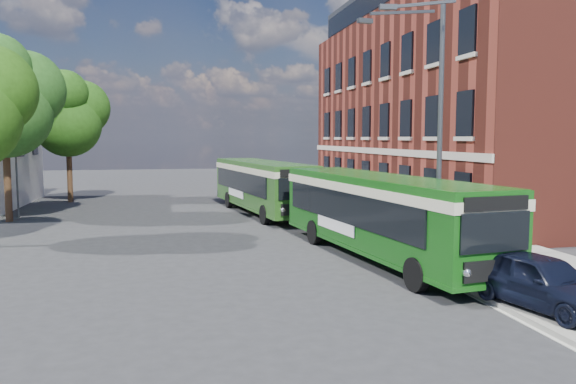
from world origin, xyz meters
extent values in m
plane|color=#29292C|center=(0.00, 0.00, 0.00)|extent=(120.00, 120.00, 0.00)
cube|color=gray|center=(7.00, 8.00, 0.07)|extent=(6.00, 48.00, 0.15)
cube|color=beige|center=(3.95, 8.00, 0.01)|extent=(0.12, 48.00, 0.01)
cube|color=maroon|center=(14.00, 12.00, 6.00)|extent=(12.00, 26.00, 12.00)
cube|color=beige|center=(7.96, 12.00, 3.60)|extent=(0.12, 26.00, 0.35)
cylinder|color=#3E4044|center=(-12.50, 13.00, 4.50)|extent=(0.10, 0.10, 9.00)
cube|color=red|center=(-12.05, 13.00, 8.60)|extent=(0.90, 0.02, 0.60)
cylinder|color=#3E4044|center=(5.20, -2.00, 0.15)|extent=(0.44, 0.44, 0.30)
cylinder|color=#3E4044|center=(5.20, -2.00, 4.50)|extent=(0.18, 0.18, 9.00)
cube|color=#3E4044|center=(3.96, -2.60, 8.80)|extent=(2.58, 0.46, 0.37)
cube|color=#3E4044|center=(3.96, -1.40, 8.80)|extent=(2.58, 0.46, 0.37)
cube|color=#3E4044|center=(2.73, -3.08, 8.55)|extent=(0.55, 0.22, 0.16)
cube|color=#3E4044|center=(2.73, -0.92, 8.55)|extent=(0.55, 0.22, 0.16)
cylinder|color=#3E4044|center=(5.60, -4.20, 1.25)|extent=(0.08, 0.08, 2.50)
cube|color=red|center=(5.60, -4.20, 2.35)|extent=(0.35, 0.04, 0.35)
cube|color=#114B11|center=(3.20, -1.38, 1.77)|extent=(4.11, 12.50, 2.45)
cube|color=#114B11|center=(3.20, -1.38, 0.50)|extent=(4.15, 12.54, 0.14)
cube|color=black|center=(1.89, -1.26, 1.90)|extent=(1.47, 10.39, 1.10)
cube|color=black|center=(4.43, -0.92, 1.90)|extent=(1.47, 10.39, 1.10)
cube|color=beige|center=(3.20, -1.38, 2.60)|extent=(4.17, 12.57, 0.32)
cube|color=#114B11|center=(3.20, -1.38, 2.96)|extent=(3.99, 12.39, 0.12)
cube|color=black|center=(4.02, -7.50, 1.95)|extent=(2.14, 0.36, 1.05)
cube|color=black|center=(4.02, -7.51, 2.70)|extent=(1.99, 0.34, 0.38)
cube|color=black|center=(4.02, -7.51, 0.95)|extent=(1.89, 0.33, 0.55)
sphere|color=silver|center=(3.17, -7.60, 0.95)|extent=(0.26, 0.26, 0.26)
sphere|color=silver|center=(4.86, -7.37, 0.95)|extent=(0.26, 0.26, 0.26)
cube|color=black|center=(2.38, 4.73, 2.00)|extent=(1.99, 0.34, 0.90)
cube|color=white|center=(1.79, -0.56, 1.15)|extent=(0.46, 3.18, 0.45)
cylinder|color=black|center=(2.62, -5.84, 0.50)|extent=(0.41, 1.03, 1.00)
cylinder|color=black|center=(4.94, -5.53, 0.50)|extent=(0.41, 1.03, 1.00)
cylinder|color=black|center=(1.60, 1.77, 0.50)|extent=(0.41, 1.03, 1.00)
cylinder|color=black|center=(3.92, 2.08, 0.50)|extent=(0.41, 1.03, 1.00)
cube|color=#26531B|center=(1.03, 11.68, 1.77)|extent=(4.21, 12.16, 2.45)
cube|color=#26531B|center=(1.03, 11.68, 0.50)|extent=(4.26, 12.21, 0.14)
cube|color=black|center=(-0.29, 11.79, 1.90)|extent=(1.55, 10.03, 1.10)
cube|color=black|center=(2.25, 12.17, 1.90)|extent=(1.55, 10.03, 1.10)
cube|color=beige|center=(1.03, 11.68, 2.60)|extent=(4.28, 12.23, 0.32)
cube|color=#26531B|center=(1.03, 11.68, 2.96)|extent=(4.10, 12.05, 0.12)
cube|color=black|center=(1.90, 5.76, 1.95)|extent=(2.14, 0.39, 1.05)
cube|color=black|center=(1.90, 5.75, 2.70)|extent=(1.99, 0.37, 0.38)
cube|color=black|center=(1.90, 5.75, 0.95)|extent=(1.89, 0.36, 0.55)
sphere|color=silver|center=(1.06, 5.64, 0.95)|extent=(0.26, 0.26, 0.26)
sphere|color=silver|center=(2.74, 5.89, 0.95)|extent=(0.26, 0.26, 0.26)
cube|color=black|center=(0.15, 17.61, 2.00)|extent=(1.99, 0.37, 0.90)
cube|color=white|center=(-0.40, 12.49, 1.15)|extent=(0.51, 3.17, 0.45)
cylinder|color=black|center=(0.47, 7.40, 0.50)|extent=(0.42, 1.03, 1.00)
cylinder|color=black|center=(2.79, 7.74, 0.50)|extent=(0.42, 1.03, 1.00)
cylinder|color=black|center=(-0.59, 14.64, 0.50)|extent=(0.42, 1.03, 1.00)
cylinder|color=black|center=(1.72, 14.98, 0.50)|extent=(0.42, 1.03, 1.00)
imported|color=black|center=(4.80, -8.37, 0.84)|extent=(2.51, 4.31, 1.38)
imported|color=black|center=(4.60, -2.95, 0.99)|extent=(0.70, 0.54, 1.69)
imported|color=black|center=(6.88, -0.42, 0.99)|extent=(1.00, 0.90, 1.69)
cylinder|color=#3C2616|center=(-12.52, 11.21, 2.04)|extent=(0.36, 0.36, 4.08)
sphere|color=#224F19|center=(-12.52, 11.21, 5.75)|extent=(4.82, 4.82, 4.82)
sphere|color=#224F19|center=(-11.59, 11.95, 6.95)|extent=(4.08, 4.08, 4.08)
cylinder|color=#3C2616|center=(-10.89, 20.06, 1.89)|extent=(0.36, 0.36, 3.78)
sphere|color=#1E4810|center=(-10.89, 20.06, 5.33)|extent=(4.47, 4.47, 4.47)
sphere|color=#1E4810|center=(-10.03, 20.75, 6.45)|extent=(3.78, 3.78, 3.78)
sphere|color=#1E4810|center=(-11.67, 19.46, 6.02)|extent=(3.44, 3.44, 3.44)
sphere|color=#1E4810|center=(-10.89, 19.20, 7.31)|extent=(3.10, 3.10, 3.10)
camera|label=1|loc=(-4.21, -20.43, 4.39)|focal=35.00mm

